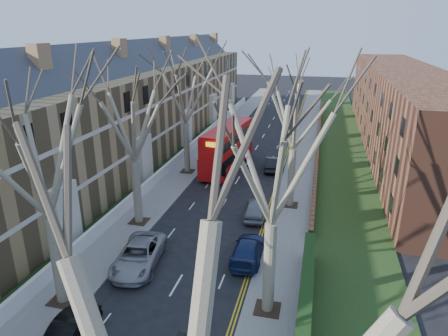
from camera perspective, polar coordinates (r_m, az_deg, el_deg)
The scene contains 17 objects.
pavement_left at distance 53.10m, azimuth -1.72°, elevation 3.46°, with size 3.00×102.00×0.12m, color slate.
pavement_right at distance 51.34m, azimuth 11.31°, elevation 2.51°, with size 3.00×102.00×0.12m, color slate.
terrace_left at distance 47.26m, azimuth -13.49°, elevation 7.73°, with size 9.70×78.00×13.60m.
flats_right at distance 54.92m, azimuth 24.00°, elevation 7.61°, with size 13.97×54.00×10.00m.
front_wall_left at distance 46.14m, azimuth -6.35°, elevation 1.56°, with size 0.30×78.00×1.00m.
grass_verge_right at distance 51.36m, azimuth 16.33°, elevation 2.20°, with size 6.00×102.00×0.06m.
tree_left_mid at distance 21.61m, azimuth -25.11°, elevation 3.62°, with size 10.50×10.50×14.71m.
tree_left_far at distance 29.89m, azimuth -13.24°, elevation 8.33°, with size 10.15×10.15×14.22m.
tree_left_dist at distance 40.76m, azimuth -5.64°, elevation 12.09°, with size 10.50×10.50×14.71m.
tree_right_mid at distance 18.99m, azimuth 7.26°, elevation 3.34°, with size 10.50×10.50×14.71m.
tree_right_far at distance 32.68m, azimuth 10.23°, elevation 9.47°, with size 10.15×10.15×14.22m.
double_decker_bus at distance 43.47m, azimuth 0.53°, elevation 2.82°, with size 3.64×11.22×4.61m.
car_left_mid at distance 22.37m, azimuth -21.56°, elevation -21.23°, with size 1.45×4.16×1.37m, color black.
car_left_far at distance 27.13m, azimuth -12.09°, elevation -12.07°, with size 2.57×5.58×1.55m, color #949499.
car_right_near at distance 27.33m, azimuth 3.47°, elevation -11.56°, with size 1.95×4.79×1.39m, color navy.
car_right_mid at distance 32.96m, azimuth 4.54°, elevation -5.77°, with size 1.73×4.31×1.47m, color gray.
car_right_far at distance 43.71m, azimuth 6.90°, elevation 0.62°, with size 1.51×4.32×1.42m, color black.
Camera 1 is at (7.68, -10.14, 14.83)m, focal length 32.00 mm.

